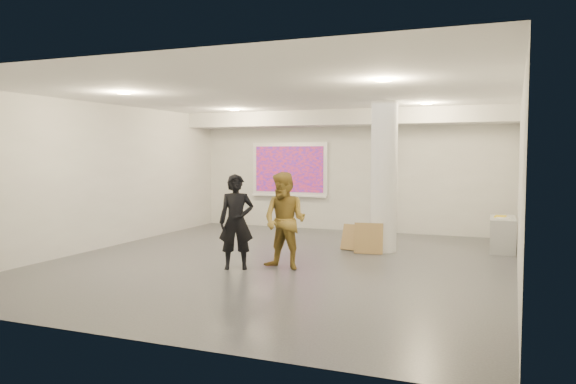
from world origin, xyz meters
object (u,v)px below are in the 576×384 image
at_px(woman, 236,222).
at_px(man, 285,221).
at_px(credenza, 503,234).
at_px(projection_screen, 289,170).
at_px(column, 384,177).

relative_size(woman, man, 0.98).
bearing_deg(credenza, projection_screen, 160.61).
bearing_deg(projection_screen, column, -40.56).
bearing_deg(column, credenza, 23.83).
bearing_deg(column, woman, -126.70).
xyz_separation_m(column, credenza, (2.22, 0.98, -1.16)).
xyz_separation_m(woman, man, (0.77, 0.31, 0.02)).
distance_m(projection_screen, woman, 5.45).
height_order(column, projection_screen, column).
xyz_separation_m(credenza, woman, (-4.17, -3.60, 0.47)).
distance_m(column, credenza, 2.69).
distance_m(woman, man, 0.83).
bearing_deg(man, projection_screen, 119.09).
relative_size(credenza, woman, 0.71).
xyz_separation_m(projection_screen, woman, (1.15, -5.27, -0.72)).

